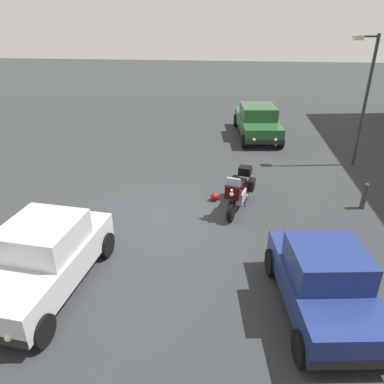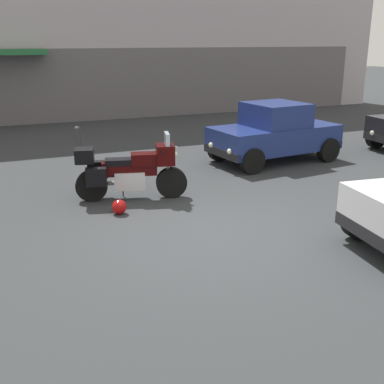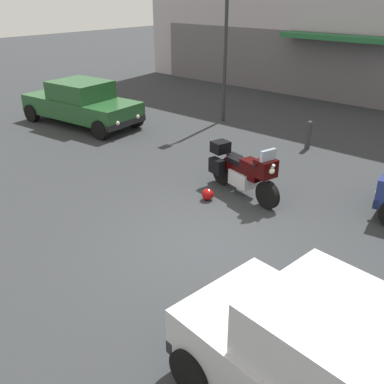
{
  "view_description": "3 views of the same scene",
  "coord_description": "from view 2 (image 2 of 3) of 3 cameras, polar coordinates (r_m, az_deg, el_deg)",
  "views": [
    {
      "loc": [
        9.84,
        1.9,
        5.73
      ],
      "look_at": [
        -0.05,
        0.91,
        0.85
      ],
      "focal_mm": 34.57,
      "sensor_mm": 36.0,
      "label": 1
    },
    {
      "loc": [
        -3.17,
        -6.79,
        3.14
      ],
      "look_at": [
        -0.22,
        0.34,
        0.68
      ],
      "focal_mm": 44.82,
      "sensor_mm": 36.0,
      "label": 2
    },
    {
      "loc": [
        4.42,
        -5.44,
        4.47
      ],
      "look_at": [
        -0.96,
        0.72,
        0.57
      ],
      "focal_mm": 39.99,
      "sensor_mm": 36.0,
      "label": 3
    }
  ],
  "objects": [
    {
      "name": "bollard_curbside",
      "position": [
        13.52,
        -13.42,
        5.87
      ],
      "size": [
        0.16,
        0.16,
        0.89
      ],
      "color": "#333338",
      "rests_on": "ground"
    },
    {
      "name": "ground_plane",
      "position": [
        8.12,
        2.37,
        -5.03
      ],
      "size": [
        80.0,
        80.0,
        0.0
      ],
      "primitive_type": "plane",
      "color": "#2D3033"
    },
    {
      "name": "helmet",
      "position": [
        9.08,
        -8.66,
        -1.78
      ],
      "size": [
        0.28,
        0.28,
        0.28
      ],
      "primitive_type": "sphere",
      "color": "#990C0C",
      "rests_on": "ground"
    },
    {
      "name": "motorcycle",
      "position": [
        9.75,
        -7.48,
        2.61
      ],
      "size": [
        2.23,
        1.04,
        1.36
      ],
      "rotation": [
        0.0,
        0.0,
        -0.25
      ],
      "color": "black",
      "rests_on": "ground"
    },
    {
      "name": "car_compact_side",
      "position": [
        12.96,
        9.79,
        6.94
      ],
      "size": [
        3.6,
        2.06,
        1.56
      ],
      "rotation": [
        0.0,
        0.0,
        3.26
      ],
      "color": "navy",
      "rests_on": "ground"
    }
  ]
}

